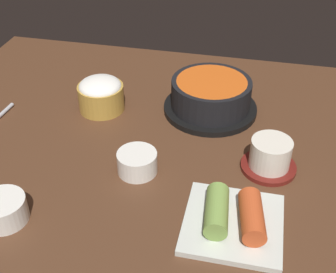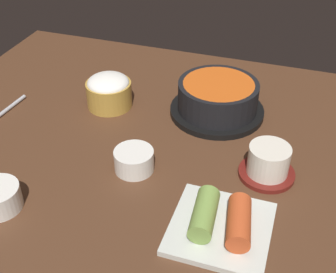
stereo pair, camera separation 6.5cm
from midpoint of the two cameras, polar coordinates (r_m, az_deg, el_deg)
name	(u,v)px [view 2 (the right image)]	position (r cm, az deg, el deg)	size (l,w,h in cm)	color
dining_table	(161,146)	(84.05, 1.37, -1.24)	(100.00, 76.00, 2.00)	#4C2D1C
stone_pot	(218,99)	(90.41, 8.42, 4.75)	(19.00, 19.00, 6.92)	black
rice_bowl	(109,90)	(92.42, -5.54, 5.81)	(9.30, 9.30, 6.95)	#B78C38
tea_cup_with_saucer	(268,163)	(76.88, 15.05, -3.30)	(9.52, 9.52, 5.81)	maroon
banchan_cup_center	(134,160)	(76.01, -1.90, -3.05)	(6.81, 6.81, 3.80)	white
kimchi_plate	(221,223)	(66.93, 9.60, -10.94)	(14.55, 14.55, 4.46)	silver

